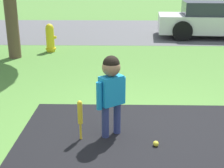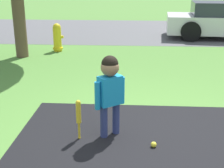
{
  "view_description": "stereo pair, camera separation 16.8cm",
  "coord_description": "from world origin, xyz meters",
  "px_view_note": "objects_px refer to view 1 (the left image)",
  "views": [
    {
      "loc": [
        -0.36,
        -3.69,
        1.95
      ],
      "look_at": [
        -0.45,
        0.37,
        0.57
      ],
      "focal_mm": 50.0,
      "sensor_mm": 36.0,
      "label": 1
    },
    {
      "loc": [
        -0.19,
        -3.68,
        1.95
      ],
      "look_at": [
        -0.45,
        0.37,
        0.57
      ],
      "focal_mm": 50.0,
      "sensor_mm": 36.0,
      "label": 2
    }
  ],
  "objects_px": {
    "child": "(111,85)",
    "parked_car": "(215,20)",
    "baseball_bat": "(80,115)",
    "sports_ball": "(156,144)",
    "fire_hydrant": "(50,38)"
  },
  "relations": [
    {
      "from": "sports_ball",
      "to": "fire_hydrant",
      "type": "bearing_deg",
      "value": 114.71
    },
    {
      "from": "child",
      "to": "baseball_bat",
      "type": "distance_m",
      "value": 0.54
    },
    {
      "from": "baseball_bat",
      "to": "parked_car",
      "type": "relative_size",
      "value": 0.13
    },
    {
      "from": "child",
      "to": "parked_car",
      "type": "relative_size",
      "value": 0.26
    },
    {
      "from": "child",
      "to": "baseball_bat",
      "type": "relative_size",
      "value": 2.01
    },
    {
      "from": "baseball_bat",
      "to": "parked_car",
      "type": "bearing_deg",
      "value": 62.95
    },
    {
      "from": "child",
      "to": "fire_hydrant",
      "type": "height_order",
      "value": "child"
    },
    {
      "from": "baseball_bat",
      "to": "sports_ball",
      "type": "distance_m",
      "value": 1.0
    },
    {
      "from": "child",
      "to": "sports_ball",
      "type": "distance_m",
      "value": 0.9
    },
    {
      "from": "sports_ball",
      "to": "fire_hydrant",
      "type": "relative_size",
      "value": 0.09
    },
    {
      "from": "child",
      "to": "sports_ball",
      "type": "bearing_deg",
      "value": -64.05
    },
    {
      "from": "sports_ball",
      "to": "parked_car",
      "type": "height_order",
      "value": "parked_car"
    },
    {
      "from": "baseball_bat",
      "to": "sports_ball",
      "type": "xyz_separation_m",
      "value": [
        0.94,
        -0.15,
        -0.31
      ]
    },
    {
      "from": "parked_car",
      "to": "child",
      "type": "bearing_deg",
      "value": -110.04
    },
    {
      "from": "baseball_bat",
      "to": "child",
      "type": "bearing_deg",
      "value": 18.56
    }
  ]
}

